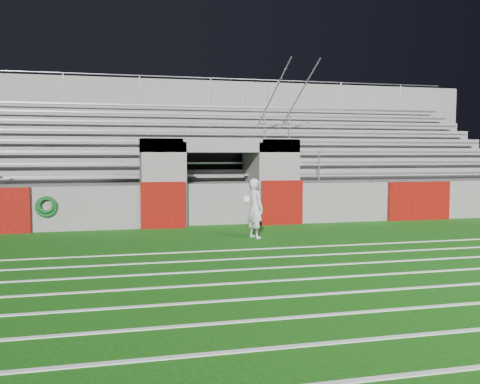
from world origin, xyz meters
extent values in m
plane|color=#124E0D|center=(0.00, 0.00, 0.00)|extent=(90.00, 90.00, 0.00)
cube|color=white|center=(0.00, -8.00, 0.01)|extent=(28.00, 0.09, 0.01)
cube|color=white|center=(0.00, -7.00, 0.01)|extent=(28.00, 0.09, 0.01)
cube|color=white|center=(0.00, -6.00, 0.01)|extent=(28.00, 0.09, 0.01)
cube|color=white|center=(0.00, -5.00, 0.01)|extent=(28.00, 0.09, 0.01)
cube|color=white|center=(0.00, -4.00, 0.01)|extent=(28.00, 0.09, 0.01)
cube|color=white|center=(0.00, -3.00, 0.01)|extent=(28.00, 0.09, 0.01)
cube|color=white|center=(0.00, -2.00, 0.01)|extent=(28.00, 0.09, 0.01)
cube|color=white|center=(0.00, -1.00, 0.01)|extent=(28.00, 0.09, 0.01)
cube|color=#62605D|center=(7.70, 3.17, 0.62)|extent=(10.60, 0.35, 1.25)
cube|color=#62605D|center=(-1.80, 3.50, 1.30)|extent=(1.20, 1.00, 2.60)
cube|color=#62605D|center=(1.80, 3.50, 1.30)|extent=(1.20, 1.00, 2.60)
cube|color=black|center=(0.00, 5.20, 1.25)|extent=(2.60, 0.20, 2.50)
cube|color=#62605D|center=(-1.15, 4.10, 1.25)|extent=(0.10, 2.20, 2.50)
cube|color=#62605D|center=(1.15, 4.10, 1.25)|extent=(0.10, 2.20, 2.50)
cube|color=#62605D|center=(0.00, 3.50, 2.40)|extent=(4.80, 1.00, 0.40)
cube|color=#62605D|center=(0.00, 7.35, 1.15)|extent=(26.00, 8.00, 0.20)
cube|color=#62605D|center=(0.00, 7.35, 0.53)|extent=(26.00, 8.00, 1.05)
cube|color=#580A07|center=(-1.80, 2.94, 0.68)|extent=(1.30, 0.15, 1.35)
cube|color=#580A07|center=(1.80, 2.94, 0.68)|extent=(1.30, 0.15, 1.35)
cube|color=#580A07|center=(6.50, 2.94, 0.62)|extent=(2.20, 0.15, 1.25)
cube|color=#92949A|center=(0.00, 4.43, 1.47)|extent=(23.00, 0.28, 0.06)
cube|color=#62605D|center=(0.00, 5.28, 1.44)|extent=(24.00, 0.75, 0.38)
cube|color=#92949A|center=(0.00, 5.18, 1.85)|extent=(23.00, 0.28, 0.06)
cube|color=#62605D|center=(0.00, 6.03, 1.63)|extent=(24.00, 0.75, 0.76)
cube|color=#92949A|center=(0.00, 5.93, 2.23)|extent=(23.00, 0.28, 0.06)
cube|color=#62605D|center=(0.00, 6.78, 1.82)|extent=(24.00, 0.75, 1.14)
cube|color=#92949A|center=(0.00, 6.68, 2.61)|extent=(23.00, 0.28, 0.06)
cube|color=#62605D|center=(0.00, 7.53, 2.01)|extent=(24.00, 0.75, 1.52)
cube|color=#92949A|center=(0.00, 7.43, 2.99)|extent=(23.00, 0.28, 0.06)
cube|color=#62605D|center=(0.00, 8.28, 2.20)|extent=(24.00, 0.75, 1.90)
cube|color=#92949A|center=(0.00, 8.18, 3.37)|extent=(23.00, 0.28, 0.06)
cube|color=#62605D|center=(0.00, 9.03, 2.39)|extent=(24.00, 0.75, 2.28)
cube|color=#92949A|center=(0.00, 8.93, 3.75)|extent=(23.00, 0.28, 0.06)
cube|color=#62605D|center=(0.00, 9.78, 2.58)|extent=(24.00, 0.75, 2.66)
cube|color=#92949A|center=(0.00, 9.68, 4.13)|extent=(23.00, 0.28, 0.06)
cube|color=#62605D|center=(0.00, 10.45, 2.65)|extent=(26.00, 0.60, 5.29)
cylinder|color=#A5A8AD|center=(2.50, 4.15, 1.75)|extent=(0.05, 0.05, 1.00)
cylinder|color=#A5A8AD|center=(2.50, 7.15, 3.27)|extent=(0.05, 0.05, 1.00)
cylinder|color=#A5A8AD|center=(2.50, 10.15, 4.79)|extent=(0.05, 0.05, 1.00)
cylinder|color=#A5A8AD|center=(2.50, 7.15, 3.77)|extent=(0.05, 6.02, 3.08)
cylinder|color=#A5A8AD|center=(3.50, 4.15, 1.75)|extent=(0.05, 0.05, 1.00)
cylinder|color=#A5A8AD|center=(3.50, 7.15, 3.27)|extent=(0.05, 0.05, 1.00)
cylinder|color=#A5A8AD|center=(3.50, 10.15, 4.79)|extent=(0.05, 0.05, 1.00)
cylinder|color=#A5A8AD|center=(3.50, 7.15, 3.77)|extent=(0.05, 6.02, 3.08)
cylinder|color=#A5A8AD|center=(-5.00, 10.15, 4.84)|extent=(0.05, 0.05, 1.10)
cylinder|color=#A5A8AD|center=(-2.00, 10.15, 4.84)|extent=(0.05, 0.05, 1.10)
cylinder|color=#A5A8AD|center=(1.00, 10.15, 4.84)|extent=(0.05, 0.05, 1.10)
cylinder|color=#A5A8AD|center=(4.00, 10.15, 4.84)|extent=(0.05, 0.05, 1.10)
cylinder|color=#A5A8AD|center=(7.00, 10.15, 4.84)|extent=(0.05, 0.05, 1.10)
cylinder|color=#A5A8AD|center=(10.00, 10.15, 4.84)|extent=(0.05, 0.05, 1.10)
cylinder|color=#A5A8AD|center=(0.00, 10.15, 5.39)|extent=(24.00, 0.05, 0.05)
imported|color=#B9BDC3|center=(0.29, 0.60, 0.76)|extent=(0.54, 0.65, 1.52)
sphere|color=white|center=(-0.01, 0.31, 1.02)|extent=(0.22, 0.22, 0.22)
torus|color=#0D4518|center=(-4.99, 2.95, 0.70)|extent=(0.59, 0.11, 0.59)
torus|color=#0E4618|center=(-4.99, 2.90, 0.75)|extent=(0.46, 0.09, 0.46)
camera|label=1|loc=(-3.35, -12.48, 2.13)|focal=40.00mm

